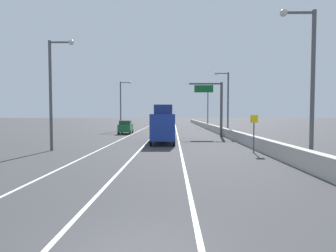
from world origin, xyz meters
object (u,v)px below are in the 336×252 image
Objects in this scene: car_blue_0 at (167,122)px; car_yellow_2 at (169,120)px; lamp_post_right_third at (207,105)px; car_green_1 at (126,127)px; box_truck at (163,125)px; overhead_sign_gantry at (216,102)px; lamp_post_right_second at (226,99)px; lamp_post_right_near at (308,75)px; speed_advisory_sign at (254,131)px; lamp_post_left_near at (54,87)px; lamp_post_left_mid at (122,102)px.

car_yellow_2 reaches higher than car_blue_0.
lamp_post_right_third is 25.86m from car_green_1.
lamp_post_right_third is 2.28× the size of car_green_1.
box_truck is (6.37, -12.07, 0.87)m from car_green_1.
overhead_sign_gantry is 0.81× the size of lamp_post_right_third.
lamp_post_right_second is 1.00× the size of lamp_post_right_third.
overhead_sign_gantry is 24.99m from lamp_post_right_third.
lamp_post_right_near is at bearing -80.71° from car_blue_0.
car_yellow_2 is at bearing 90.02° from car_blue_0.
box_truck reaches higher than car_green_1.
car_green_1 reaches higher than car_blue_0.
lamp_post_right_near is 16.44m from box_truck.
box_truck is at bearing 132.66° from speed_advisory_sign.
lamp_post_right_near is 18.99m from lamp_post_left_near.
lamp_post_right_second is (1.81, 2.09, 0.64)m from overhead_sign_gantry.
lamp_post_left_near is 1.00× the size of lamp_post_left_mid.
lamp_post_left_near is at bearing -98.93° from car_blue_0.
lamp_post_left_mid is 22.16m from box_truck.
lamp_post_right_second and lamp_post_left_near have the same top height.
car_green_1 is at bearing 121.53° from lamp_post_right_near.
lamp_post_right_third reaches higher than speed_advisory_sign.
lamp_post_left_near reaches higher than car_green_1.
car_blue_0 is at bearing 90.65° from box_truck.
overhead_sign_gantry is 0.81× the size of lamp_post_left_mid.
speed_advisory_sign is at bearing -94.39° from lamp_post_right_second.
lamp_post_right_third is 1.97× the size of car_blue_0.
overhead_sign_gantry is at bearing -130.92° from lamp_post_right_second.
lamp_post_left_near is 19.93m from car_green_1.
lamp_post_right_near and lamp_post_right_third have the same top height.
box_truck is (-7.10, -7.52, -2.82)m from overhead_sign_gantry.
overhead_sign_gantry reaches higher than car_green_1.
lamp_post_right_third is 17.08m from car_blue_0.
car_blue_0 is 21.05m from car_yellow_2.
lamp_post_right_second is 16.06m from car_green_1.
car_green_1 is at bearing 170.83° from lamp_post_right_second.
lamp_post_right_third is at bearing 35.07° from lamp_post_left_mid.
speed_advisory_sign is 0.32× the size of lamp_post_right_near.
car_yellow_2 is (7.96, 46.81, -4.39)m from lamp_post_left_mid.
car_blue_0 is at bearing 125.13° from lamp_post_right_third.
lamp_post_left_mid is at bearing 140.93° from overhead_sign_gantry.
lamp_post_right_third is 1.00× the size of lamp_post_left_mid.
overhead_sign_gantry is 20.85m from lamp_post_right_near.
speed_advisory_sign reaches higher than car_blue_0.
overhead_sign_gantry reaches higher than speed_advisory_sign.
lamp_post_right_third is 2.18× the size of car_yellow_2.
car_blue_0 is 1.16× the size of car_green_1.
speed_advisory_sign is at bearing -60.52° from lamp_post_left_mid.
lamp_post_left_mid is at bearing 117.84° from lamp_post_right_near.
lamp_post_right_near is at bearing -89.78° from lamp_post_right_third.
speed_advisory_sign is at bearing -55.53° from car_green_1.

